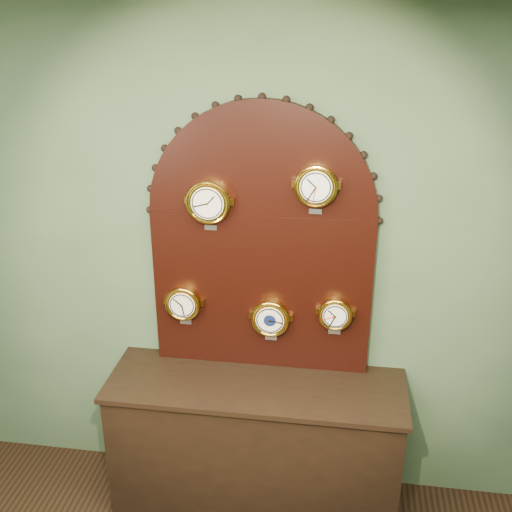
% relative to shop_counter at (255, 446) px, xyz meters
% --- Properties ---
extents(wall_back, '(4.00, 0.00, 4.00)m').
position_rel_shop_counter_xyz_m(wall_back, '(0.00, 0.27, 1.00)').
color(wall_back, '#40573C').
rests_on(wall_back, ground).
extents(shop_counter, '(1.60, 0.50, 0.80)m').
position_rel_shop_counter_xyz_m(shop_counter, '(0.00, 0.00, 0.00)').
color(shop_counter, black).
rests_on(shop_counter, ground_plane).
extents(display_board, '(1.26, 0.06, 1.53)m').
position_rel_shop_counter_xyz_m(display_board, '(0.00, 0.22, 1.23)').
color(display_board, black).
rests_on(display_board, shop_counter).
extents(roman_clock, '(0.23, 0.08, 0.28)m').
position_rel_shop_counter_xyz_m(roman_clock, '(-0.27, 0.15, 1.41)').
color(roman_clock, gold).
rests_on(roman_clock, display_board).
extents(arabic_clock, '(0.22, 0.08, 0.27)m').
position_rel_shop_counter_xyz_m(arabic_clock, '(0.28, 0.15, 1.52)').
color(arabic_clock, gold).
rests_on(arabic_clock, display_board).
extents(hygrometer, '(0.20, 0.08, 0.25)m').
position_rel_shop_counter_xyz_m(hygrometer, '(-0.43, 0.15, 0.82)').
color(hygrometer, gold).
rests_on(hygrometer, display_board).
extents(barometer, '(0.21, 0.08, 0.26)m').
position_rel_shop_counter_xyz_m(barometer, '(0.06, 0.15, 0.76)').
color(barometer, gold).
rests_on(barometer, display_board).
extents(tide_clock, '(0.18, 0.08, 0.23)m').
position_rel_shop_counter_xyz_m(tide_clock, '(0.41, 0.15, 0.81)').
color(tide_clock, gold).
rests_on(tide_clock, display_board).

